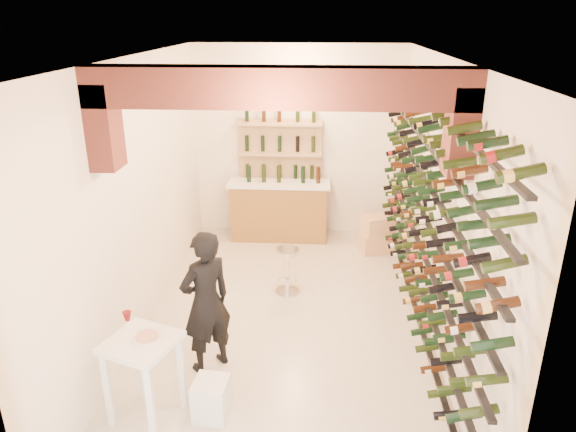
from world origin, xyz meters
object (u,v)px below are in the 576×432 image
object	(u,v)px
tasting_table	(142,354)
chrome_barstool	(287,268)
crate_lower	(376,241)
white_stool	(212,399)
person	(206,302)
wine_rack	(420,208)
back_counter	(279,208)

from	to	relation	value
tasting_table	chrome_barstool	world-z (taller)	tasting_table
tasting_table	crate_lower	xyz separation A→B (m)	(2.53, 3.97, -0.54)
white_stool	chrome_barstool	bearing A→B (deg)	77.02
tasting_table	person	size ratio (longest dim) A/B	0.65
white_stool	chrome_barstool	world-z (taller)	chrome_barstool
chrome_barstool	white_stool	bearing A→B (deg)	-102.98
wine_rack	white_stool	distance (m)	3.06
wine_rack	crate_lower	size ratio (longest dim) A/B	10.66
wine_rack	back_counter	xyz separation A→B (m)	(-1.83, 2.65, -1.02)
crate_lower	tasting_table	bearing A→B (deg)	-122.48
wine_rack	person	size ratio (longest dim) A/B	3.56
chrome_barstool	crate_lower	distance (m)	2.03
white_stool	crate_lower	xyz separation A→B (m)	(1.92, 3.94, -0.04)
wine_rack	chrome_barstool	distance (m)	2.08
white_stool	chrome_barstool	xyz separation A→B (m)	(0.56, 2.45, 0.19)
tasting_table	chrome_barstool	distance (m)	2.77
tasting_table	white_stool	world-z (taller)	tasting_table
wine_rack	person	xyz separation A→B (m)	(-2.31, -0.97, -0.75)
wine_rack	crate_lower	world-z (taller)	wine_rack
wine_rack	person	distance (m)	2.62
chrome_barstool	wine_rack	bearing A→B (deg)	-24.35
person	chrome_barstool	bearing A→B (deg)	-156.38
white_stool	person	world-z (taller)	person
back_counter	tasting_table	world-z (taller)	back_counter
tasting_table	crate_lower	bearing A→B (deg)	77.54
wine_rack	white_stool	bearing A→B (deg)	-140.82
crate_lower	white_stool	bearing A→B (deg)	-116.00
wine_rack	tasting_table	bearing A→B (deg)	-147.07
back_counter	wine_rack	bearing A→B (deg)	-55.34
wine_rack	crate_lower	xyz separation A→B (m)	(-0.21, 2.20, -1.39)
back_counter	tasting_table	distance (m)	4.52
chrome_barstool	crate_lower	size ratio (longest dim) A/B	1.24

